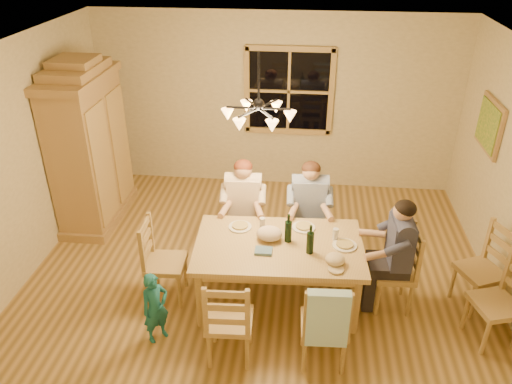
# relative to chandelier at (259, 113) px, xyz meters

# --- Properties ---
(floor) EXTENTS (5.50, 5.50, 0.00)m
(floor) POSITION_rel_chandelier_xyz_m (0.00, 0.00, -2.08)
(floor) COLOR brown
(floor) RESTS_ON ground
(ceiling) EXTENTS (5.50, 5.00, 0.02)m
(ceiling) POSITION_rel_chandelier_xyz_m (0.00, 0.00, 0.62)
(ceiling) COLOR white
(ceiling) RESTS_ON wall_back
(wall_back) EXTENTS (5.50, 0.02, 2.70)m
(wall_back) POSITION_rel_chandelier_xyz_m (0.00, 2.50, -0.73)
(wall_back) COLOR #BFB287
(wall_back) RESTS_ON floor
(wall_left) EXTENTS (0.02, 5.00, 2.70)m
(wall_left) POSITION_rel_chandelier_xyz_m (-2.75, 0.00, -0.73)
(wall_left) COLOR #BFB287
(wall_left) RESTS_ON floor
(window) EXTENTS (1.30, 0.06, 1.30)m
(window) POSITION_rel_chandelier_xyz_m (0.20, 2.47, -0.53)
(window) COLOR black
(window) RESTS_ON wall_back
(painting) EXTENTS (0.06, 0.78, 0.64)m
(painting) POSITION_rel_chandelier_xyz_m (2.71, 1.20, -0.48)
(painting) COLOR #A07845
(painting) RESTS_ON wall_right
(chandelier) EXTENTS (0.77, 0.68, 0.71)m
(chandelier) POSITION_rel_chandelier_xyz_m (0.00, 0.00, 0.00)
(chandelier) COLOR black
(chandelier) RESTS_ON ceiling
(armoire) EXTENTS (0.66, 1.40, 2.30)m
(armoire) POSITION_rel_chandelier_xyz_m (-2.42, 1.13, -1.02)
(armoire) COLOR #A07845
(armoire) RESTS_ON floor
(dining_table) EXTENTS (1.85, 1.19, 0.76)m
(dining_table) POSITION_rel_chandelier_xyz_m (0.26, -0.40, -1.42)
(dining_table) COLOR #AF894D
(dining_table) RESTS_ON floor
(chair_far_left) EXTENTS (0.46, 0.44, 0.99)m
(chair_far_left) POSITION_rel_chandelier_xyz_m (-0.23, 0.43, -1.77)
(chair_far_left) COLOR #AC894C
(chair_far_left) RESTS_ON floor
(chair_far_right) EXTENTS (0.46, 0.44, 0.99)m
(chair_far_right) POSITION_rel_chandelier_xyz_m (0.57, 0.46, -1.77)
(chair_far_right) COLOR #AC894C
(chair_far_right) RESTS_ON floor
(chair_near_left) EXTENTS (0.46, 0.44, 0.99)m
(chair_near_left) POSITION_rel_chandelier_xyz_m (-0.14, -1.27, -1.77)
(chair_near_left) COLOR #AC894C
(chair_near_left) RESTS_ON floor
(chair_near_right) EXTENTS (0.46, 0.44, 0.99)m
(chair_near_right) POSITION_rel_chandelier_xyz_m (0.75, -1.23, -1.77)
(chair_near_right) COLOR #AC894C
(chair_near_right) RESTS_ON floor
(chair_end_left) EXTENTS (0.44, 0.46, 0.99)m
(chair_end_left) POSITION_rel_chandelier_xyz_m (-0.98, -0.46, -1.77)
(chair_end_left) COLOR #AC894C
(chair_end_left) RESTS_ON floor
(chair_end_right) EXTENTS (0.44, 0.46, 0.99)m
(chair_end_right) POSITION_rel_chandelier_xyz_m (1.51, -0.34, -1.77)
(chair_end_right) COLOR #AC894C
(chair_end_right) RESTS_ON floor
(adult_woman) EXTENTS (0.41, 0.44, 0.87)m
(adult_woman) POSITION_rel_chandelier_xyz_m (-0.23, 0.43, -1.24)
(adult_woman) COLOR beige
(adult_woman) RESTS_ON floor
(adult_plaid_man) EXTENTS (0.41, 0.44, 0.87)m
(adult_plaid_man) POSITION_rel_chandelier_xyz_m (0.57, 0.46, -1.24)
(adult_plaid_man) COLOR #344C8F
(adult_plaid_man) RESTS_ON floor
(adult_slate_man) EXTENTS (0.44, 0.41, 0.87)m
(adult_slate_man) POSITION_rel_chandelier_xyz_m (1.51, -0.34, -1.24)
(adult_slate_man) COLOR #393C5B
(adult_slate_man) RESTS_ON floor
(towel) EXTENTS (0.38, 0.12, 0.58)m
(towel) POSITION_rel_chandelier_xyz_m (0.76, -1.42, -1.38)
(towel) COLOR #B1E1F0
(towel) RESTS_ON chair_near_right
(wine_bottle_a) EXTENTS (0.08, 0.08, 0.33)m
(wine_bottle_a) POSITION_rel_chandelier_xyz_m (0.35, -0.33, -1.15)
(wine_bottle_a) COLOR black
(wine_bottle_a) RESTS_ON dining_table
(wine_bottle_b) EXTENTS (0.08, 0.08, 0.33)m
(wine_bottle_b) POSITION_rel_chandelier_xyz_m (0.59, -0.51, -1.15)
(wine_bottle_b) COLOR black
(wine_bottle_b) RESTS_ON dining_table
(plate_woman) EXTENTS (0.26, 0.26, 0.02)m
(plate_woman) POSITION_rel_chandelier_xyz_m (-0.19, -0.12, -1.31)
(plate_woman) COLOR white
(plate_woman) RESTS_ON dining_table
(plate_plaid) EXTENTS (0.26, 0.26, 0.02)m
(plate_plaid) POSITION_rel_chandelier_xyz_m (0.52, -0.05, -1.31)
(plate_plaid) COLOR white
(plate_plaid) RESTS_ON dining_table
(plate_slate) EXTENTS (0.26, 0.26, 0.02)m
(plate_slate) POSITION_rel_chandelier_xyz_m (0.96, -0.36, -1.31)
(plate_slate) COLOR white
(plate_slate) RESTS_ON dining_table
(wine_glass_a) EXTENTS (0.06, 0.06, 0.14)m
(wine_glass_a) POSITION_rel_chandelier_xyz_m (0.06, -0.12, -1.25)
(wine_glass_a) COLOR silver
(wine_glass_a) RESTS_ON dining_table
(wine_glass_b) EXTENTS (0.06, 0.06, 0.14)m
(wine_glass_b) POSITION_rel_chandelier_xyz_m (0.86, -0.25, -1.25)
(wine_glass_b) COLOR silver
(wine_glass_b) RESTS_ON dining_table
(cap) EXTENTS (0.20, 0.20, 0.11)m
(cap) POSITION_rel_chandelier_xyz_m (0.85, -0.68, -1.26)
(cap) COLOR #C9B286
(cap) RESTS_ON dining_table
(napkin) EXTENTS (0.19, 0.15, 0.03)m
(napkin) POSITION_rel_chandelier_xyz_m (0.11, -0.56, -1.30)
(napkin) COLOR slate
(napkin) RESTS_ON dining_table
(cloth_bundle) EXTENTS (0.28, 0.22, 0.15)m
(cloth_bundle) POSITION_rel_chandelier_xyz_m (0.15, -0.32, -1.24)
(cloth_bundle) COLOR beige
(cloth_bundle) RESTS_ON dining_table
(child) EXTENTS (0.34, 0.34, 0.80)m
(child) POSITION_rel_chandelier_xyz_m (-0.92, -1.12, -1.68)
(child) COLOR #1C6F7E
(child) RESTS_ON floor
(chair_spare_front) EXTENTS (0.53, 0.54, 0.99)m
(chair_spare_front) POSITION_rel_chandelier_xyz_m (2.45, -0.77, -1.77)
(chair_spare_front) COLOR #AC894C
(chair_spare_front) RESTS_ON floor
(chair_spare_back) EXTENTS (0.56, 0.57, 0.99)m
(chair_spare_back) POSITION_rel_chandelier_xyz_m (2.45, -0.24, -1.77)
(chair_spare_back) COLOR #AC894C
(chair_spare_back) RESTS_ON floor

